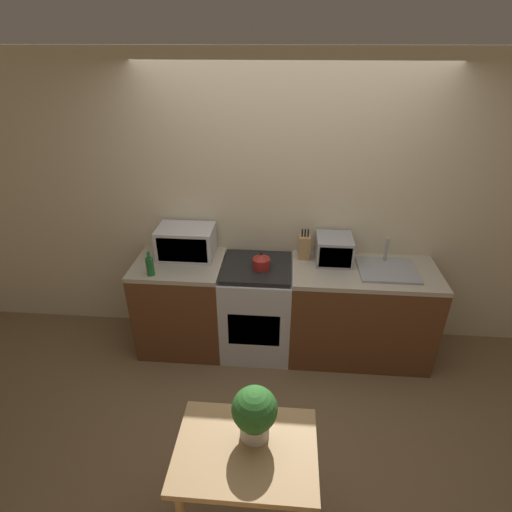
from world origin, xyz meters
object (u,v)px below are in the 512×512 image
microwave (186,242)px  bottle (150,266)px  kettle (261,261)px  toaster_oven (334,249)px  dining_table (246,463)px  stove_range (256,308)px

microwave → bottle: microwave is taller
kettle → bottle: bottle is taller
kettle → microwave: size_ratio=0.32×
toaster_oven → dining_table: (-0.59, -1.77, -0.41)m
kettle → bottle: (-0.91, -0.18, 0.02)m
stove_range → kettle: size_ratio=5.65×
stove_range → bottle: bearing=-165.8°
microwave → toaster_oven: (1.31, 0.01, -0.02)m
microwave → bottle: 0.42m
bottle → stove_range: bearing=14.2°
microwave → bottle: bearing=-123.6°
stove_range → toaster_oven: 0.89m
bottle → dining_table: size_ratio=0.28×
stove_range → toaster_oven: (0.67, 0.13, 0.57)m
kettle → dining_table: 1.64m
bottle → toaster_oven: bearing=12.9°
microwave → toaster_oven: microwave is taller
kettle → toaster_oven: (0.63, 0.17, 0.05)m
microwave → kettle: bearing=-13.3°
kettle → microwave: (-0.69, 0.16, 0.07)m
bottle → toaster_oven: toaster_oven is taller
dining_table → bottle: bearing=123.6°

